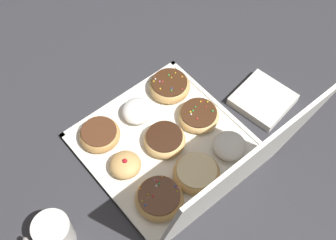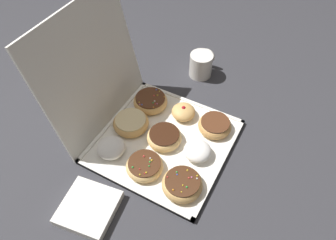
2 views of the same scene
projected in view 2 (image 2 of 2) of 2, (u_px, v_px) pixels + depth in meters
ground_plane at (164, 143)px, 1.05m from camera, size 3.00×3.00×0.00m
donut_box at (164, 142)px, 1.04m from camera, size 0.41×0.41×0.01m
box_lid_open at (93, 71)px, 0.97m from camera, size 0.41×0.09×0.41m
sprinkle_donut_0 at (182, 184)px, 0.91m from camera, size 0.12×0.12×0.04m
powdered_filled_donut_1 at (198, 151)px, 0.99m from camera, size 0.09×0.09×0.04m
chocolate_frosted_donut_2 at (215, 125)px, 1.06m from camera, size 0.11×0.11×0.04m
sprinkle_donut_3 at (145, 166)px, 0.96m from camera, size 0.11×0.11×0.04m
chocolate_frosted_donut_4 at (164, 136)px, 1.03m from camera, size 0.11×0.11×0.04m
jelly_filled_donut_5 at (183, 112)px, 1.09m from camera, size 0.08×0.08×0.05m
powdered_filled_donut_6 at (111, 148)px, 0.99m from camera, size 0.09×0.09×0.05m
glazed_ring_donut_7 at (131, 122)px, 1.07m from camera, size 0.12×0.12×0.04m
sprinkle_donut_8 at (150, 101)px, 1.13m from camera, size 0.12×0.12×0.04m
coffee_mug at (201, 64)px, 1.23m from camera, size 0.11×0.09×0.09m
napkin_stack at (89, 208)px, 0.88m from camera, size 0.17×0.17×0.03m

